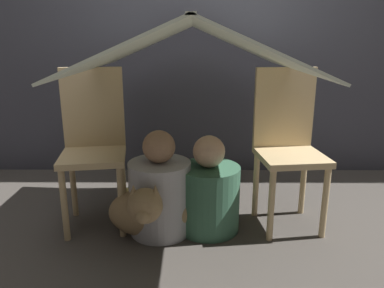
{
  "coord_description": "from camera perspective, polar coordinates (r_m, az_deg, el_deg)",
  "views": [
    {
      "loc": [
        0.01,
        -1.84,
        1.1
      ],
      "look_at": [
        0.0,
        0.22,
        0.51
      ],
      "focal_mm": 35.0,
      "sensor_mm": 36.0,
      "label": 1
    }
  ],
  "objects": [
    {
      "name": "ground_plane",
      "position": [
        2.15,
        -0.03,
        -15.0
      ],
      "size": [
        8.8,
        8.8,
        0.0
      ],
      "primitive_type": "plane",
      "color": "#47423D"
    },
    {
      "name": "wall_back",
      "position": [
        3.08,
        0.11,
        18.67
      ],
      "size": [
        7.0,
        0.05,
        2.5
      ],
      "color": "#3D3D47",
      "rests_on": "ground_plane"
    },
    {
      "name": "chair_left",
      "position": [
        2.29,
        -14.76,
        0.36
      ],
      "size": [
        0.42,
        0.42,
        0.94
      ],
      "rotation": [
        0.0,
        0.0,
        0.15
      ],
      "color": "#D1B27F",
      "rests_on": "ground_plane"
    },
    {
      "name": "chair_right",
      "position": [
        2.28,
        14.36,
        0.32
      ],
      "size": [
        0.41,
        0.41,
        0.94
      ],
      "rotation": [
        0.0,
        0.0,
        0.12
      ],
      "color": "#D1B27F",
      "rests_on": "ground_plane"
    },
    {
      "name": "sheet_canopy",
      "position": [
        2.06,
        0.0,
        14.83
      ],
      "size": [
        1.15,
        1.42,
        0.26
      ],
      "color": "silver"
    },
    {
      "name": "person_front",
      "position": [
        2.18,
        -4.89,
        -7.35
      ],
      "size": [
        0.36,
        0.36,
        0.61
      ],
      "color": "#B2B2B7",
      "rests_on": "ground_plane"
    },
    {
      "name": "person_second",
      "position": [
        2.21,
        2.52,
        -7.51
      ],
      "size": [
        0.37,
        0.37,
        0.57
      ],
      "color": "#38664C",
      "rests_on": "ground_plane"
    },
    {
      "name": "dog",
      "position": [
        2.12,
        -6.62,
        -10.12
      ],
      "size": [
        0.47,
        0.41,
        0.39
      ],
      "color": "#9E7F56",
      "rests_on": "ground_plane"
    },
    {
      "name": "floor_cushion",
      "position": [
        2.5,
        -6.4,
        -9.06
      ],
      "size": [
        0.38,
        0.3,
        0.1
      ],
      "color": "#E5CC66",
      "rests_on": "ground_plane"
    }
  ]
}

